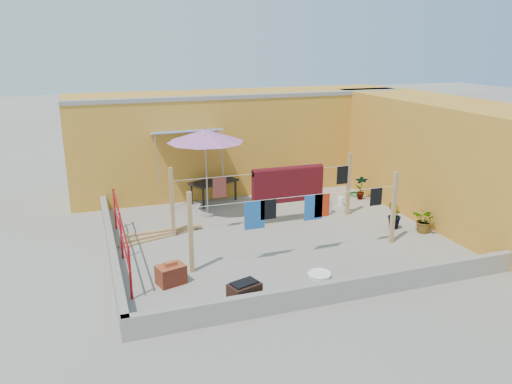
{
  "coord_description": "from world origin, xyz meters",
  "views": [
    {
      "loc": [
        -4.43,
        -11.12,
        4.75
      ],
      "look_at": [
        -0.45,
        0.3,
        1.11
      ],
      "focal_mm": 35.0,
      "sensor_mm": 36.0,
      "label": 1
    }
  ],
  "objects_px": {
    "water_jug_b": "(328,207)",
    "brazier": "(244,295)",
    "outdoor_table": "(214,183)",
    "white_basin": "(319,274)",
    "green_hose": "(355,194)",
    "plant_back_a": "(284,182)",
    "brick_stack": "(171,274)",
    "patio_umbrella": "(205,136)",
    "water_jug_a": "(341,201)"
  },
  "relations": [
    {
      "from": "water_jug_b",
      "to": "brazier",
      "type": "bearing_deg",
      "value": -132.25
    },
    {
      "from": "outdoor_table",
      "to": "white_basin",
      "type": "bearing_deg",
      "value": -81.97
    },
    {
      "from": "green_hose",
      "to": "water_jug_b",
      "type": "bearing_deg",
      "value": -142.78
    },
    {
      "from": "brazier",
      "to": "green_hose",
      "type": "distance_m",
      "value": 7.92
    },
    {
      "from": "outdoor_table",
      "to": "plant_back_a",
      "type": "xyz_separation_m",
      "value": [
        2.35,
        0.0,
        -0.2
      ]
    },
    {
      "from": "brick_stack",
      "to": "plant_back_a",
      "type": "xyz_separation_m",
      "value": [
        4.56,
        5.0,
        0.21
      ]
    },
    {
      "from": "patio_umbrella",
      "to": "brick_stack",
      "type": "bearing_deg",
      "value": -114.11
    },
    {
      "from": "outdoor_table",
      "to": "brick_stack",
      "type": "relative_size",
      "value": 2.51
    },
    {
      "from": "outdoor_table",
      "to": "plant_back_a",
      "type": "bearing_deg",
      "value": 0.0
    },
    {
      "from": "brick_stack",
      "to": "plant_back_a",
      "type": "distance_m",
      "value": 6.77
    },
    {
      "from": "brazier",
      "to": "white_basin",
      "type": "height_order",
      "value": "brazier"
    },
    {
      "from": "brick_stack",
      "to": "water_jug_b",
      "type": "distance_m",
      "value": 5.88
    },
    {
      "from": "brick_stack",
      "to": "water_jug_b",
      "type": "relative_size",
      "value": 1.74
    },
    {
      "from": "water_jug_a",
      "to": "plant_back_a",
      "type": "bearing_deg",
      "value": 126.42
    },
    {
      "from": "brazier",
      "to": "green_hose",
      "type": "relative_size",
      "value": 1.43
    },
    {
      "from": "brick_stack",
      "to": "brazier",
      "type": "distance_m",
      "value": 1.8
    },
    {
      "from": "brick_stack",
      "to": "green_hose",
      "type": "relative_size",
      "value": 1.39
    },
    {
      "from": "brick_stack",
      "to": "brazier",
      "type": "relative_size",
      "value": 0.97
    },
    {
      "from": "brazier",
      "to": "water_jug_a",
      "type": "relative_size",
      "value": 2.15
    },
    {
      "from": "water_jug_a",
      "to": "plant_back_a",
      "type": "height_order",
      "value": "plant_back_a"
    },
    {
      "from": "patio_umbrella",
      "to": "brazier",
      "type": "height_order",
      "value": "patio_umbrella"
    },
    {
      "from": "patio_umbrella",
      "to": "outdoor_table",
      "type": "distance_m",
      "value": 2.1
    },
    {
      "from": "white_basin",
      "to": "brazier",
      "type": "bearing_deg",
      "value": -160.09
    },
    {
      "from": "patio_umbrella",
      "to": "green_hose",
      "type": "distance_m",
      "value": 5.5
    },
    {
      "from": "water_jug_a",
      "to": "brazier",
      "type": "bearing_deg",
      "value": -133.91
    },
    {
      "from": "brick_stack",
      "to": "plant_back_a",
      "type": "relative_size",
      "value": 0.78
    },
    {
      "from": "outdoor_table",
      "to": "brazier",
      "type": "xyz_separation_m",
      "value": [
        -1.08,
        -6.4,
        -0.36
      ]
    },
    {
      "from": "water_jug_a",
      "to": "water_jug_b",
      "type": "xyz_separation_m",
      "value": [
        -0.66,
        -0.44,
        0.03
      ]
    },
    {
      "from": "water_jug_a",
      "to": "patio_umbrella",
      "type": "bearing_deg",
      "value": 173.63
    },
    {
      "from": "patio_umbrella",
      "to": "plant_back_a",
      "type": "relative_size",
      "value": 3.39
    },
    {
      "from": "brazier",
      "to": "plant_back_a",
      "type": "xyz_separation_m",
      "value": [
        3.43,
        6.4,
        0.16
      ]
    },
    {
      "from": "brazier",
      "to": "plant_back_a",
      "type": "bearing_deg",
      "value": 61.82
    },
    {
      "from": "water_jug_a",
      "to": "green_hose",
      "type": "bearing_deg",
      "value": 39.48
    },
    {
      "from": "brazier",
      "to": "water_jug_a",
      "type": "height_order",
      "value": "brazier"
    },
    {
      "from": "water_jug_a",
      "to": "plant_back_a",
      "type": "xyz_separation_m",
      "value": [
        -1.19,
        1.61,
        0.28
      ]
    },
    {
      "from": "brazier",
      "to": "green_hose",
      "type": "height_order",
      "value": "brazier"
    },
    {
      "from": "plant_back_a",
      "to": "brick_stack",
      "type": "bearing_deg",
      "value": -132.32
    },
    {
      "from": "brick_stack",
      "to": "brazier",
      "type": "xyz_separation_m",
      "value": [
        1.13,
        -1.4,
        0.04
      ]
    },
    {
      "from": "plant_back_a",
      "to": "water_jug_b",
      "type": "bearing_deg",
      "value": -75.51
    },
    {
      "from": "patio_umbrella",
      "to": "plant_back_a",
      "type": "bearing_deg",
      "value": 22.21
    },
    {
      "from": "water_jug_a",
      "to": "green_hose",
      "type": "distance_m",
      "value": 1.27
    },
    {
      "from": "outdoor_table",
      "to": "white_basin",
      "type": "relative_size",
      "value": 3.16
    },
    {
      "from": "white_basin",
      "to": "water_jug_a",
      "type": "bearing_deg",
      "value": 56.44
    },
    {
      "from": "outdoor_table",
      "to": "brick_stack",
      "type": "height_order",
      "value": "outdoor_table"
    },
    {
      "from": "water_jug_b",
      "to": "plant_back_a",
      "type": "relative_size",
      "value": 0.45
    },
    {
      "from": "white_basin",
      "to": "water_jug_a",
      "type": "height_order",
      "value": "water_jug_a"
    },
    {
      "from": "brick_stack",
      "to": "plant_back_a",
      "type": "bearing_deg",
      "value": 47.68
    },
    {
      "from": "water_jug_b",
      "to": "plant_back_a",
      "type": "bearing_deg",
      "value": 104.49
    },
    {
      "from": "brick_stack",
      "to": "water_jug_a",
      "type": "height_order",
      "value": "brick_stack"
    },
    {
      "from": "water_jug_a",
      "to": "green_hose",
      "type": "xyz_separation_m",
      "value": [
        0.98,
        0.81,
        -0.1
      ]
    }
  ]
}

